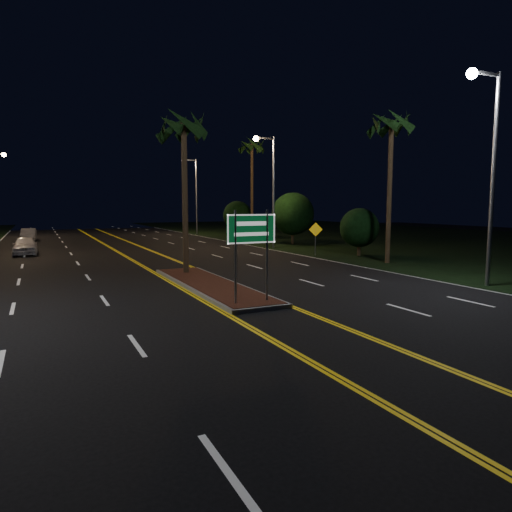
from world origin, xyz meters
TOP-DOWN VIEW (x-y plane):
  - ground at (0.00, 0.00)m, footprint 120.00×120.00m
  - grass_right at (30.00, 25.00)m, footprint 40.00×110.00m
  - median_island at (0.00, 7.00)m, footprint 2.25×10.25m
  - highway_sign at (0.00, 2.80)m, footprint 1.80×0.08m
  - streetlight_right_near at (10.61, 2.00)m, footprint 1.91×0.44m
  - streetlight_right_mid at (10.61, 22.00)m, footprint 1.91×0.44m
  - streetlight_right_far at (10.61, 42.00)m, footprint 1.91×0.44m
  - palm_median at (0.00, 10.50)m, footprint 2.40×2.40m
  - palm_right_near at (12.50, 10.00)m, footprint 2.40×2.40m
  - palm_right_far at (12.80, 30.00)m, footprint 2.40×2.40m
  - shrub_near at (13.50, 14.00)m, footprint 2.70×2.70m
  - shrub_mid at (14.00, 24.00)m, footprint 3.78×3.78m
  - shrub_far at (13.80, 36.00)m, footprint 3.24×3.24m
  - car_near at (-7.46, 24.67)m, footprint 2.05×4.64m
  - car_far at (-7.41, 38.65)m, footprint 2.03×4.34m
  - warning_sign at (10.80, 15.35)m, footprint 0.93×0.33m

SIDE VIEW (x-z plane):
  - ground at x=0.00m, z-range 0.00..0.00m
  - grass_right at x=30.00m, z-range 0.00..0.01m
  - median_island at x=0.00m, z-range 0.00..0.17m
  - car_far at x=-7.41m, z-range 0.00..1.42m
  - car_near at x=-7.46m, z-range 0.00..1.54m
  - warning_sign at x=10.80m, z-range 0.33..2.63m
  - shrub_near at x=13.50m, z-range 0.30..3.60m
  - shrub_far at x=13.80m, z-range 0.36..4.32m
  - highway_sign at x=0.00m, z-range 0.80..4.00m
  - shrub_mid at x=14.00m, z-range 0.42..5.04m
  - streetlight_right_near at x=10.61m, z-range 1.16..10.16m
  - streetlight_right_mid at x=10.61m, z-range 1.16..10.16m
  - streetlight_right_far at x=10.61m, z-range 1.16..10.16m
  - palm_median at x=0.00m, z-range 3.13..11.43m
  - palm_right_near at x=12.50m, z-range 3.56..12.86m
  - palm_right_far at x=12.80m, z-range 3.99..14.29m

